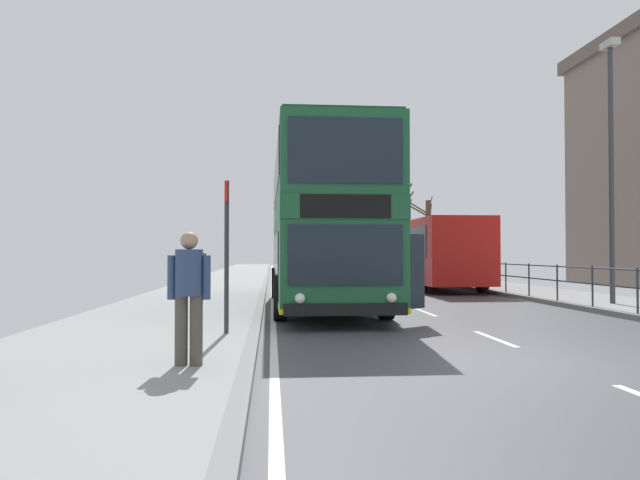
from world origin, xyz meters
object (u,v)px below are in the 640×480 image
Objects in this scene: pedestrian_with_backpack at (190,287)px; double_decker_bus_main at (321,225)px; background_bus_far_lane at (428,252)px; bus_stop_sign_near at (227,239)px; bare_tree_far_01 at (404,226)px; street_lamp_far_side at (611,150)px; bare_tree_far_00 at (428,235)px.

double_decker_bus_main is at bearing 75.48° from pedestrian_with_backpack.
background_bus_far_lane reaches higher than pedestrian_with_backpack.
bare_tree_far_01 is at bearing 72.57° from bus_stop_sign_near.
background_bus_far_lane is 11.03m from street_lamp_far_side.
street_lamp_far_side is 1.10× the size of bare_tree_far_01.
pedestrian_with_backpack is 0.33× the size of bare_tree_far_00.
bare_tree_far_00 is 0.75× the size of bare_tree_far_01.
background_bus_far_lane is (5.57, 9.38, -0.73)m from double_decker_bus_main.
bus_stop_sign_near is 36.46m from bare_tree_far_01.
bare_tree_far_01 is (0.67, 29.35, -0.77)m from street_lamp_far_side.
double_decker_bus_main is 6.77m from bus_stop_sign_near.
bus_stop_sign_near is at bearing -108.85° from double_decker_bus_main.
background_bus_far_lane reaches higher than bus_stop_sign_near.
bare_tree_far_00 is 9.00m from bare_tree_far_01.
street_lamp_far_side reaches higher than background_bus_far_lane.
double_decker_bus_main is 6.69× the size of pedestrian_with_backpack.
bare_tree_far_00 is at bearing 75.19° from background_bus_far_lane.
bare_tree_far_00 reaches higher than pedestrian_with_backpack.
pedestrian_with_backpack is 0.23× the size of street_lamp_far_side.
street_lamp_far_side is 29.37m from bare_tree_far_01.
street_lamp_far_side is 1.47× the size of bare_tree_far_00.
background_bus_far_lane is 10.44m from bare_tree_far_00.
double_decker_bus_main is at bearing 71.15° from bus_stop_sign_near.
background_bus_far_lane is 19.34m from bare_tree_far_01.
street_lamp_far_side is (8.05, -1.00, 2.09)m from double_decker_bus_main.
bare_tree_far_01 is at bearing 72.90° from double_decker_bus_main.
background_bus_far_lane is 6.45× the size of pedestrian_with_backpack.
background_bus_far_lane is 20.35m from pedestrian_with_backpack.
bare_tree_far_01 reaches higher than pedestrian_with_backpack.
pedestrian_with_backpack is at bearing -113.13° from background_bus_far_lane.
bare_tree_far_00 is at bearing 68.03° from bus_stop_sign_near.
background_bus_far_lane is 4.02× the size of bus_stop_sign_near.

